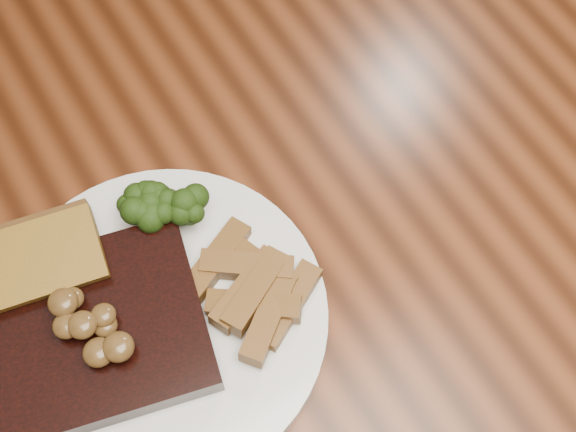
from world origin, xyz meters
name	(u,v)px	position (x,y,z in m)	size (l,w,h in m)	color
ground	(284,426)	(0.00, 0.00, 0.00)	(4.50, 4.50, 0.00)	#3A1B0D
dining_table	(282,285)	(0.00, 0.00, 0.66)	(1.60, 0.90, 0.75)	#542610
plate	(163,320)	(-0.11, -0.01, 0.76)	(0.26, 0.26, 0.01)	silver
steak	(82,335)	(-0.17, 0.00, 0.78)	(0.18, 0.14, 0.03)	black
steak_bone	(121,409)	(-0.17, -0.06, 0.77)	(0.13, 0.01, 0.02)	#BEB793
mushroom_pile	(82,328)	(-0.17, 0.00, 0.80)	(0.07, 0.07, 0.03)	#55391A
garlic_bread	(39,273)	(-0.18, 0.07, 0.77)	(0.11, 0.06, 0.02)	#845E18
potato_wedges	(248,279)	(-0.04, -0.02, 0.77)	(0.09, 0.09, 0.02)	brown
broccoli_cluster	(154,207)	(-0.08, 0.07, 0.78)	(0.06, 0.06, 0.04)	#1D310B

